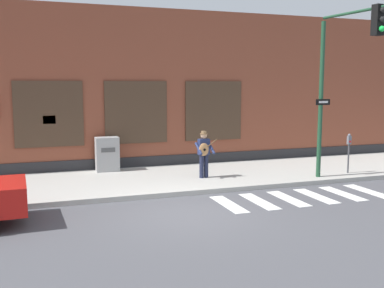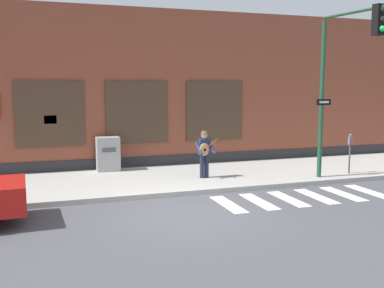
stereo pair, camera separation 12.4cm
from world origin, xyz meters
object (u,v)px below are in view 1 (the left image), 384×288
at_px(busker, 204,152).
at_px(traffic_light, 342,67).
at_px(parking_meter, 349,147).
at_px(utility_box, 107,154).

relative_size(busker, traffic_light, 0.29).
bearing_deg(parking_meter, traffic_light, -138.90).
bearing_deg(traffic_light, parking_meter, 41.10).
relative_size(busker, utility_box, 1.28).
distance_m(traffic_light, utility_box, 8.74).
height_order(parking_meter, utility_box, parking_meter).
xyz_separation_m(traffic_light, utility_box, (-6.88, 4.40, -3.11)).
bearing_deg(utility_box, busker, -38.52).
relative_size(traffic_light, parking_meter, 3.82).
bearing_deg(parking_meter, busker, 170.35).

